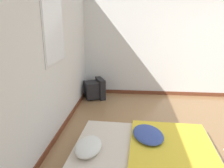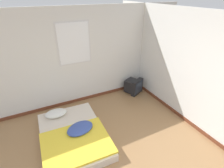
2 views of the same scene
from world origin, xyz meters
The scene contains 3 objects.
wall_back centered at (0.01, 3.00, 1.29)m, with size 7.27×0.08×2.60m.
mattress_bed centered at (-0.25, 1.57, 0.12)m, with size 1.40×1.96×0.32m.
crt_tv centered at (2.03, 2.66, 0.23)m, with size 0.57×0.58×0.48m.
Camera 2 is at (-0.76, -1.34, 2.90)m, focal length 28.00 mm.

